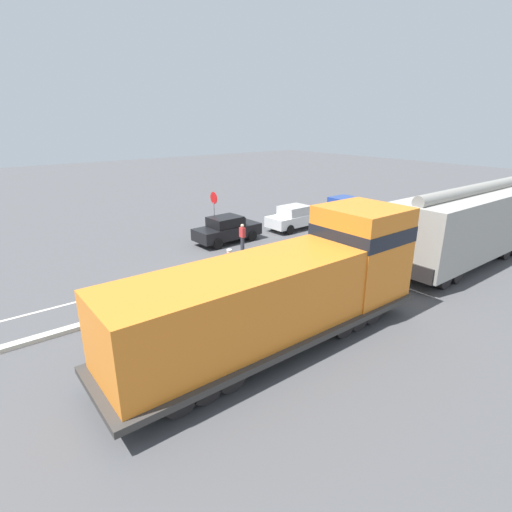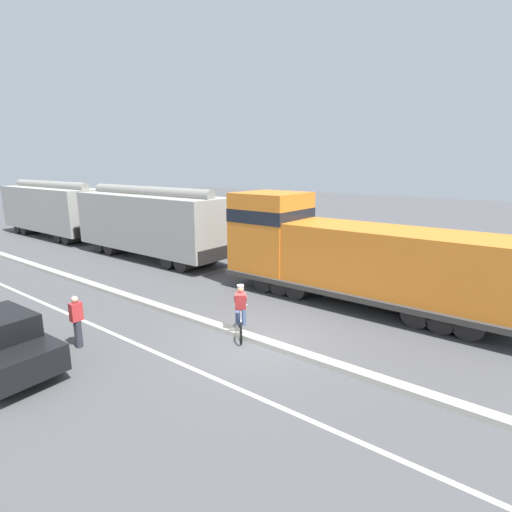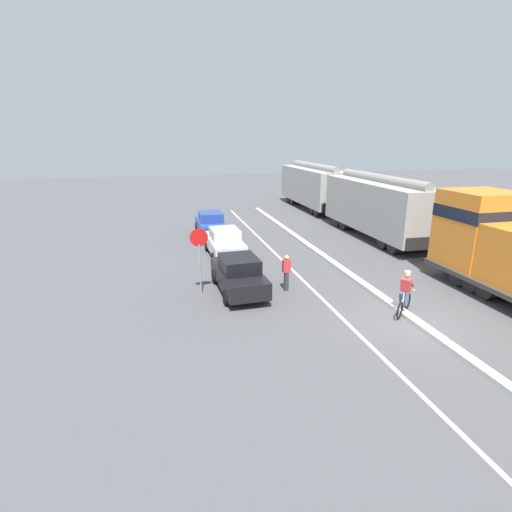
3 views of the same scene
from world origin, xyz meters
name	(u,v)px [view 3 (image 3 of 3)]	position (x,y,z in m)	size (l,w,h in m)	color
ground_plane	(411,321)	(0.00, 0.00, 0.00)	(120.00, 120.00, 0.00)	#4C4C4F
median_curb	(341,268)	(0.00, 6.00, 0.08)	(0.36, 36.00, 0.16)	beige
lane_stripe	(296,273)	(-2.40, 6.00, 0.00)	(0.14, 36.00, 0.01)	silver
hopper_car_lead	(378,207)	(5.24, 11.73, 2.08)	(2.90, 10.60, 4.18)	#A09D96
hopper_car_middle	(313,186)	(5.24, 23.33, 2.08)	(2.90, 10.60, 4.18)	#A29F98
parked_car_black	(239,274)	(-5.63, 4.31, 0.82)	(1.96, 4.26, 1.62)	black
parked_car_white	(225,242)	(-5.34, 9.78, 0.82)	(1.92, 4.24, 1.62)	silver
parked_car_blue	(211,224)	(-5.45, 14.97, 0.82)	(1.85, 4.21, 1.62)	#28479E
cyclist	(405,294)	(0.02, 0.58, 0.82)	(1.33, 1.17, 1.71)	black
stop_sign	(199,249)	(-7.25, 4.44, 2.02)	(0.76, 0.08, 2.88)	gray
pedestrian_by_cars	(286,272)	(-3.57, 3.98, 0.85)	(0.34, 0.22, 1.62)	#33333D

